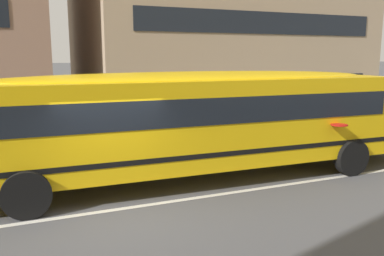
{
  "coord_description": "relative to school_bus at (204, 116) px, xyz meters",
  "views": [
    {
      "loc": [
        -1.77,
        -8.78,
        3.48
      ],
      "look_at": [
        2.24,
        0.74,
        1.63
      ],
      "focal_mm": 37.89,
      "sensor_mm": 36.0,
      "label": 1
    }
  ],
  "objects": [
    {
      "name": "sidewalk_far",
      "position": [
        -2.9,
        6.32,
        -1.81
      ],
      "size": [
        120.0,
        3.0,
        0.01
      ],
      "primitive_type": "cube",
      "color": "gray",
      "rests_on": "ground_plane"
    },
    {
      "name": "ground_plane",
      "position": [
        -2.9,
        -1.46,
        -1.81
      ],
      "size": [
        400.0,
        400.0,
        0.0
      ],
      "primitive_type": "plane",
      "color": "#4C4C4F"
    },
    {
      "name": "school_bus",
      "position": [
        0.0,
        0.0,
        0.0
      ],
      "size": [
        13.72,
        3.46,
        3.05
      ],
      "rotation": [
        0.0,
        0.0,
        -0.03
      ],
      "color": "yellow",
      "rests_on": "ground_plane"
    },
    {
      "name": "apartment_block_far_centre",
      "position": [
        6.92,
        14.5,
        4.84
      ],
      "size": [
        16.23,
        13.42,
        13.3
      ],
      "color": "tan",
      "rests_on": "ground_plane"
    },
    {
      "name": "lane_centreline",
      "position": [
        -2.9,
        -1.46,
        -1.81
      ],
      "size": [
        110.0,
        0.16,
        0.01
      ],
      "primitive_type": "cube",
      "color": "silver",
      "rests_on": "ground_plane"
    }
  ]
}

